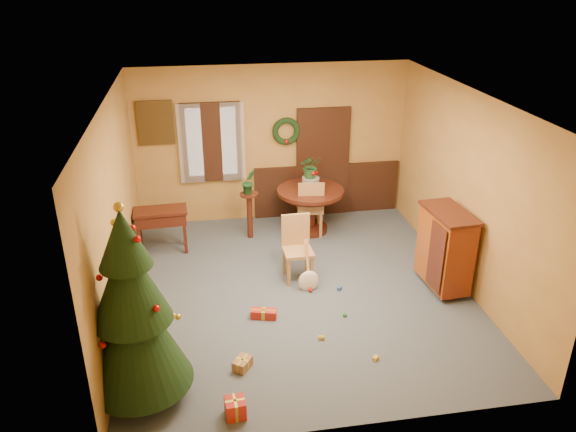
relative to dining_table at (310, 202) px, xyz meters
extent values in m
plane|color=#3C4757|center=(-0.57, -1.97, -0.57)|extent=(5.50, 5.50, 0.00)
plane|color=silver|center=(-0.57, -1.97, 2.33)|extent=(5.50, 5.50, 0.00)
plane|color=olive|center=(-0.57, 0.78, 0.88)|extent=(5.00, 0.00, 5.00)
plane|color=olive|center=(-0.57, -4.72, 0.88)|extent=(5.00, 0.00, 5.00)
plane|color=olive|center=(-3.07, -1.97, 0.88)|extent=(0.00, 5.50, 5.50)
plane|color=olive|center=(1.93, -1.97, 0.88)|extent=(0.00, 5.50, 5.50)
cube|color=black|center=(0.48, 0.74, -0.07)|extent=(2.80, 0.06, 1.00)
cube|color=black|center=(0.38, 0.73, 0.48)|extent=(1.00, 0.08, 2.10)
cube|color=white|center=(0.38, 0.76, 0.43)|extent=(0.80, 0.03, 1.90)
cube|color=black|center=(-1.67, 0.73, 0.98)|extent=(1.05, 0.08, 1.45)
cube|color=white|center=(-1.67, 0.76, 0.98)|extent=(0.88, 0.03, 1.25)
cube|color=white|center=(-2.05, 0.68, 0.98)|extent=(0.42, 0.02, 1.45)
cube|color=white|center=(-1.29, 0.68, 0.98)|extent=(0.42, 0.02, 1.45)
torus|color=black|center=(-0.32, 0.70, 1.13)|extent=(0.51, 0.11, 0.51)
cube|color=#4C3819|center=(-2.62, 0.74, 1.38)|extent=(0.62, 0.05, 0.78)
cube|color=gray|center=(-2.62, 0.77, 1.38)|extent=(0.48, 0.02, 0.62)
cylinder|color=black|center=(0.00, 0.00, 0.21)|extent=(1.19, 1.19, 0.06)
cylinder|color=black|center=(0.00, 0.00, 0.15)|extent=(1.06, 1.06, 0.04)
cylinder|color=black|center=(0.00, 0.00, -0.17)|extent=(0.19, 0.19, 0.66)
cylinder|color=black|center=(0.00, 0.00, -0.52)|extent=(0.64, 0.64, 0.11)
cylinder|color=slate|center=(0.00, 0.00, 0.36)|extent=(0.31, 0.31, 0.22)
imported|color=#1E4C23|center=(0.00, 0.00, 0.68)|extent=(0.38, 0.33, 0.42)
cube|color=olive|center=(-0.52, -1.63, -0.10)|extent=(0.45, 0.45, 0.05)
cube|color=olive|center=(-0.53, -1.43, 0.18)|extent=(0.44, 0.05, 0.52)
cube|color=olive|center=(-0.35, -1.44, -0.35)|extent=(0.05, 0.05, 0.45)
cube|color=olive|center=(-0.70, -1.45, -0.35)|extent=(0.05, 0.05, 0.45)
cube|color=olive|center=(-0.34, -1.80, -0.35)|extent=(0.05, 0.05, 0.45)
cube|color=olive|center=(-0.69, -1.81, -0.35)|extent=(0.05, 0.05, 0.45)
cube|color=olive|center=(-0.02, -0.08, -0.09)|extent=(0.50, 0.50, 0.05)
cube|color=olive|center=(-0.05, -0.28, 0.21)|extent=(0.46, 0.10, 0.54)
cube|color=olive|center=(-0.23, -0.24, -0.34)|extent=(0.05, 0.05, 0.47)
cube|color=olive|center=(0.14, -0.28, -0.34)|extent=(0.05, 0.05, 0.47)
cube|color=olive|center=(-0.18, 0.13, -0.34)|extent=(0.05, 0.05, 0.47)
cube|color=olive|center=(0.18, 0.08, -0.34)|extent=(0.05, 0.05, 0.47)
cylinder|color=black|center=(-1.10, -0.07, -0.17)|extent=(0.10, 0.10, 0.82)
cylinder|color=black|center=(-1.10, -0.07, 0.25)|extent=(0.33, 0.33, 0.03)
imported|color=#19471E|center=(-1.10, -0.07, 0.49)|extent=(0.30, 0.27, 0.44)
cylinder|color=#382111|center=(-2.72, -3.87, -0.45)|extent=(0.15, 0.15, 0.25)
cone|color=black|center=(-2.72, -3.87, 0.32)|extent=(1.16, 1.16, 1.37)
cone|color=black|center=(-2.72, -3.87, 0.96)|extent=(0.85, 0.85, 1.00)
cone|color=black|center=(-2.72, -3.87, 1.43)|extent=(0.55, 0.55, 0.63)
sphere|color=gold|center=(-2.72, -3.87, 1.77)|extent=(0.11, 0.11, 0.11)
cube|color=black|center=(-2.61, -0.36, 0.18)|extent=(0.90, 0.48, 0.05)
cube|color=black|center=(-2.61, -0.36, 0.04)|extent=(0.84, 0.43, 0.19)
cube|color=black|center=(-2.98, -0.36, -0.21)|extent=(0.07, 0.31, 0.72)
cube|color=black|center=(-2.24, -0.36, -0.21)|extent=(0.07, 0.31, 0.72)
cube|color=#4F0E09|center=(1.58, -2.22, 0.07)|extent=(0.53, 0.96, 1.14)
cube|color=black|center=(1.58, -2.22, 0.66)|extent=(0.59, 1.01, 0.05)
cylinder|color=black|center=(1.58, -2.61, -0.53)|extent=(0.06, 0.06, 0.08)
cylinder|color=black|center=(1.58, -1.83, -0.53)|extent=(0.06, 0.06, 0.08)
cube|color=brown|center=(-2.50, -3.29, -0.50)|extent=(0.33, 0.27, 0.16)
cube|color=#ADA02E|center=(-2.50, -3.29, -0.50)|extent=(0.30, 0.09, 0.16)
cube|color=#ADA02E|center=(-2.50, -3.29, -0.50)|extent=(0.08, 0.22, 0.16)
cube|color=#A92016|center=(-1.71, -4.37, -0.47)|extent=(0.23, 0.23, 0.21)
cube|color=#ADA02E|center=(-1.71, -4.37, -0.47)|extent=(0.22, 0.05, 0.22)
cube|color=#ADA02E|center=(-1.71, -4.37, -0.47)|extent=(0.05, 0.22, 0.22)
cube|color=brown|center=(-1.57, -3.60, -0.51)|extent=(0.28, 0.29, 0.13)
cube|color=#ADA02E|center=(-1.57, -3.60, -0.51)|extent=(0.16, 0.21, 0.13)
cube|color=#ADA02E|center=(-1.57, -3.60, -0.51)|extent=(0.16, 0.13, 0.13)
cube|color=#A92016|center=(-1.18, -2.59, -0.51)|extent=(0.38, 0.23, 0.12)
cube|color=#ADA02E|center=(-1.18, -2.59, -0.51)|extent=(0.35, 0.11, 0.13)
cube|color=#ADA02E|center=(-1.18, -2.59, -0.51)|extent=(0.09, 0.16, 0.13)
cube|color=#244B9D|center=(0.04, -2.06, -0.55)|extent=(0.09, 0.09, 0.05)
sphere|color=#238331|center=(-0.06, -2.75, -0.54)|extent=(0.06, 0.06, 0.06)
cube|color=gold|center=(0.08, -3.72, -0.55)|extent=(0.09, 0.09, 0.05)
sphere|color=#A90E0B|center=(-0.41, -2.05, -0.54)|extent=(0.06, 0.06, 0.06)
cube|color=gold|center=(-0.50, -3.20, -0.55)|extent=(0.08, 0.06, 0.05)
camera|label=1|loc=(-1.92, -9.06, 3.96)|focal=35.00mm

